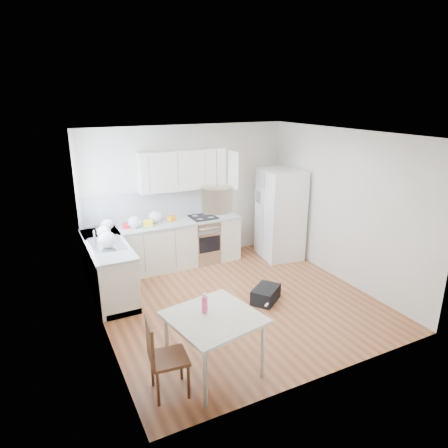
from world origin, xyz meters
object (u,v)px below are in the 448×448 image
refrigerator (280,214)px  dining_table (214,322)px  gym_bag (266,294)px  dining_chair (169,356)px

refrigerator → dining_table: refrigerator is taller
refrigerator → gym_bag: size_ratio=3.50×
dining_table → dining_chair: bearing=178.3°
refrigerator → dining_table: bearing=-127.8°
refrigerator → dining_chair: 4.47m
dining_table → refrigerator: bearing=33.9°
dining_table → dining_chair: size_ratio=1.20×
refrigerator → gym_bag: (-1.30, -1.55, -0.79)m
dining_table → gym_bag: (1.51, 1.21, -0.57)m
dining_table → gym_bag: bearing=28.2°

